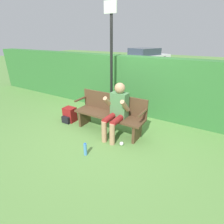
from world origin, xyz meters
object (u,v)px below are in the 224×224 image
at_px(person_seated, 117,109).
at_px(water_bottle, 85,149).
at_px(park_bench, 110,113).
at_px(parked_car, 144,57).
at_px(signpost, 111,56).
at_px(backpack, 69,115).

distance_m(person_seated, water_bottle, 1.07).
relative_size(person_seated, water_bottle, 4.54).
xyz_separation_m(park_bench, parked_car, (-3.30, 10.38, 0.16)).
height_order(person_seated, signpost, signpost).
distance_m(person_seated, signpost, 1.53).
relative_size(water_bottle, parked_car, 0.06).
xyz_separation_m(backpack, parked_car, (-2.15, 10.52, 0.42)).
bearing_deg(parked_car, backpack, -146.94).
bearing_deg(backpack, park_bench, 7.22).
bearing_deg(parked_car, person_seated, -139.80).
bearing_deg(water_bottle, park_bench, 95.86).
height_order(park_bench, backpack, park_bench).
height_order(park_bench, signpost, signpost).
relative_size(backpack, parked_car, 0.08).
distance_m(backpack, water_bottle, 1.55).
height_order(water_bottle, parked_car, parked_car).
bearing_deg(water_bottle, signpost, 107.11).
bearing_deg(signpost, park_bench, -60.32).
height_order(person_seated, parked_car, parked_car).
xyz_separation_m(park_bench, water_bottle, (0.11, -1.05, -0.31)).
height_order(park_bench, parked_car, parked_car).
relative_size(park_bench, person_seated, 1.41).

